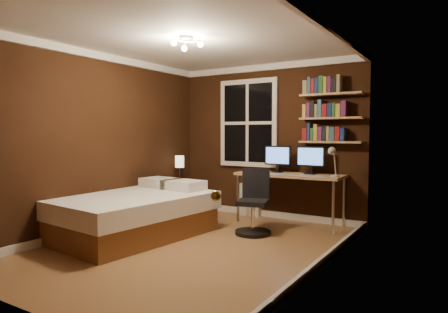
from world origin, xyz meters
The scene contains 24 objects.
floor centered at (0.00, 0.00, 0.00)m, with size 4.20×4.20×0.00m, color olive.
wall_back centered at (0.00, 2.10, 1.25)m, with size 3.20×0.04×2.50m, color black.
wall_left centered at (-1.60, 0.00, 1.25)m, with size 0.04×4.20×2.50m, color black.
wall_right centered at (1.60, 0.00, 1.25)m, with size 0.04×4.20×2.50m, color black.
ceiling centered at (0.00, 0.00, 2.50)m, with size 3.20×4.20×0.02m, color white.
window centered at (-0.35, 2.06, 1.55)m, with size 1.06×0.06×1.46m, color silver.
door centered at (1.59, -1.55, 1.02)m, with size 0.03×0.82×2.05m, color black, non-canonical shape.
door_knob centered at (1.55, -1.85, 1.00)m, with size 0.06×0.06×0.06m, color gold.
ceiling_fixture centered at (0.00, -0.10, 2.40)m, with size 0.44×0.44×0.18m, color beige, non-canonical shape.
bookshelf_lower centered at (1.08, 1.98, 1.25)m, with size 0.92×0.22×0.03m, color tan.
books_row_lower centered at (1.08, 1.98, 1.38)m, with size 0.60×0.16×0.23m, color maroon, non-canonical shape.
bookshelf_middle centered at (1.08, 1.98, 1.60)m, with size 0.92×0.22×0.03m, color tan.
books_row_middle centered at (1.08, 1.98, 1.73)m, with size 0.60×0.16×0.23m, color navy, non-canonical shape.
bookshelf_upper centered at (1.08, 1.98, 1.95)m, with size 0.92×0.22×0.03m, color tan.
books_row_upper centered at (1.08, 1.98, 2.08)m, with size 0.54×0.16×0.23m, color #275B2B, non-canonical shape.
bed centered at (-1.00, 0.00, 0.30)m, with size 1.67×2.19×0.70m.
nightstand centered at (-1.38, 1.50, 0.28)m, with size 0.45×0.45×0.56m, color brown.
bedside_lamp centered at (-1.38, 1.50, 0.78)m, with size 0.15×0.15×0.43m, color white, non-canonical shape.
radiator centered at (-0.27, 2.00, 0.27)m, with size 0.36×0.13×0.54m, color beige.
desk centered at (0.52, 1.78, 0.71)m, with size 1.62×0.61×0.77m.
monitor_left centered at (0.29, 1.86, 0.98)m, with size 0.43×0.12×0.41m, color black, non-canonical shape.
monitor_right centered at (0.82, 1.86, 0.98)m, with size 0.43×0.12×0.41m, color black, non-canonical shape.
desk_lamp centered at (1.23, 1.61, 0.99)m, with size 0.14×0.32×0.44m, color silver, non-canonical shape.
office_chair centered at (0.34, 0.96, 0.33)m, with size 0.49×0.49×0.89m.
Camera 1 is at (2.86, -3.85, 1.38)m, focal length 32.00 mm.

